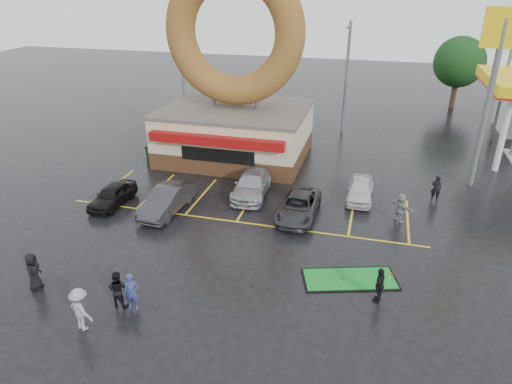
% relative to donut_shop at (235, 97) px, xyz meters
% --- Properties ---
extents(ground, '(120.00, 120.00, 0.00)m').
position_rel_donut_shop_xyz_m(ground, '(3.00, -12.97, -4.46)').
color(ground, black).
rests_on(ground, ground).
extents(donut_shop, '(10.20, 8.70, 13.50)m').
position_rel_donut_shop_xyz_m(donut_shop, '(0.00, 0.00, 0.00)').
color(donut_shop, '#472B19').
rests_on(donut_shop, ground).
extents(shell_sign, '(2.20, 0.36, 10.60)m').
position_rel_donut_shop_xyz_m(shell_sign, '(16.00, -0.97, 2.91)').
color(shell_sign, slate).
rests_on(shell_sign, ground).
extents(streetlight_left, '(0.40, 2.21, 9.00)m').
position_rel_donut_shop_xyz_m(streetlight_left, '(-7.00, 6.95, 0.32)').
color(streetlight_left, slate).
rests_on(streetlight_left, ground).
extents(streetlight_mid, '(0.40, 2.21, 9.00)m').
position_rel_donut_shop_xyz_m(streetlight_mid, '(7.00, 7.95, 0.32)').
color(streetlight_mid, slate).
rests_on(streetlight_mid, ground).
extents(streetlight_right, '(0.40, 2.21, 9.00)m').
position_rel_donut_shop_xyz_m(streetlight_right, '(19.00, 8.95, 0.32)').
color(streetlight_right, slate).
rests_on(streetlight_right, ground).
extents(tree_far_d, '(4.90, 4.90, 7.00)m').
position_rel_donut_shop_xyz_m(tree_far_d, '(17.00, 19.03, 0.07)').
color(tree_far_d, '#332114').
rests_on(tree_far_d, ground).
extents(car_black, '(1.61, 3.67, 1.23)m').
position_rel_donut_shop_xyz_m(car_black, '(-4.52, -9.47, -3.85)').
color(car_black, black).
rests_on(car_black, ground).
extents(car_dgrey, '(1.79, 4.43, 1.43)m').
position_rel_donut_shop_xyz_m(car_dgrey, '(-1.12, -9.44, -3.75)').
color(car_dgrey, '#2D2C2F').
rests_on(car_dgrey, ground).
extents(car_silver, '(2.20, 4.80, 1.36)m').
position_rel_donut_shop_xyz_m(car_silver, '(2.90, -6.02, -3.78)').
color(car_silver, '#9B9BA0').
rests_on(car_silver, ground).
extents(car_grey, '(2.09, 4.47, 1.24)m').
position_rel_donut_shop_xyz_m(car_grey, '(6.11, -8.07, -3.85)').
color(car_grey, '#2F2F32').
rests_on(car_grey, ground).
extents(car_white, '(1.50, 3.69, 1.26)m').
position_rel_donut_shop_xyz_m(car_white, '(9.28, -4.97, -3.84)').
color(car_white, silver).
rests_on(car_white, ground).
extents(person_blue, '(0.65, 0.50, 1.62)m').
position_rel_donut_shop_xyz_m(person_blue, '(1.16, -17.48, -3.66)').
color(person_blue, navy).
rests_on(person_blue, ground).
extents(person_blackjkt, '(0.80, 0.63, 1.60)m').
position_rel_donut_shop_xyz_m(person_blackjkt, '(0.52, -17.45, -3.66)').
color(person_blackjkt, black).
rests_on(person_blackjkt, ground).
extents(person_hoodie, '(1.31, 1.01, 1.78)m').
position_rel_donut_shop_xyz_m(person_hoodie, '(-0.08, -19.00, -3.57)').
color(person_hoodie, gray).
rests_on(person_hoodie, ground).
extents(person_bystander, '(0.78, 0.96, 1.70)m').
position_rel_donut_shop_xyz_m(person_bystander, '(-3.46, -17.37, -3.61)').
color(person_bystander, black).
rests_on(person_bystander, ground).
extents(person_cameraman, '(0.62, 0.99, 1.56)m').
position_rel_donut_shop_xyz_m(person_cameraman, '(10.59, -14.44, -3.68)').
color(person_cameraman, black).
rests_on(person_cameraman, ground).
extents(person_walker_near, '(1.42, 1.40, 1.63)m').
position_rel_donut_shop_xyz_m(person_walker_near, '(11.51, -7.16, -3.65)').
color(person_walker_near, gray).
rests_on(person_walker_near, ground).
extents(person_walker_far, '(0.59, 0.41, 1.58)m').
position_rel_donut_shop_xyz_m(person_walker_far, '(13.59, -3.96, -3.68)').
color(person_walker_far, black).
rests_on(person_walker_far, ground).
extents(dumpster, '(1.99, 1.50, 1.30)m').
position_rel_donut_shop_xyz_m(dumpster, '(-4.67, -2.76, -3.81)').
color(dumpster, '#173C1A').
rests_on(dumpster, ground).
extents(putting_green, '(4.43, 2.91, 0.51)m').
position_rel_donut_shop_xyz_m(putting_green, '(9.37, -13.28, -4.43)').
color(putting_green, black).
rests_on(putting_green, ground).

